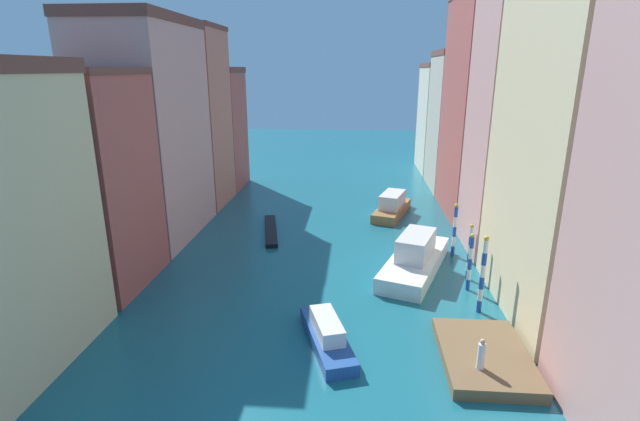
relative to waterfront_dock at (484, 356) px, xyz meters
The scene contains 20 objects.
ground_plane 18.59m from the waterfront_dock, 119.40° to the left, with size 154.00×154.00×0.00m, color #196070.
building_left_1 26.14m from the waterfront_dock, 163.23° to the left, with size 7.12×7.76×14.23m.
building_left_2 31.00m from the waterfront_dock, 144.44° to the left, with size 7.12×12.10×18.28m.
building_left_3 37.59m from the waterfront_dock, 131.43° to the left, with size 7.12×7.87×18.38m.
building_left_4 43.05m from the waterfront_dock, 124.66° to the left, with size 7.12×7.27×14.36m.
building_right_1 13.26m from the waterfront_dock, 44.93° to the left, with size 7.12×12.15×21.18m.
building_right_2 19.63m from the waterfront_dock, 69.62° to the left, with size 7.12×7.61×20.26m.
building_right_3 28.52m from the waterfront_dock, 77.16° to the left, with size 7.12×12.02×21.07m.
building_right_4 38.06m from the waterfront_dock, 80.86° to the left, with size 7.12×9.61×16.22m.
building_right_5 48.08m from the waterfront_dock, 82.85° to the left, with size 7.12×10.38×14.93m.
waterfront_dock is the anchor object (origin of this frame).
person_on_dock 1.86m from the waterfront_dock, 112.51° to the right, with size 0.36×0.36×1.55m.
mooring_pole_0 5.65m from the waterfront_dock, 79.21° to the left, with size 0.32×0.32×4.90m.
mooring_pole_1 8.30m from the waterfront_dock, 83.22° to the left, with size 0.28×0.28×3.99m.
mooring_pole_2 10.00m from the waterfront_dock, 82.42° to the left, with size 0.27×0.27×4.06m.
mooring_pole_3 14.21m from the waterfront_dock, 85.53° to the left, with size 0.31×0.31×4.28m.
vaporetto_white 11.15m from the waterfront_dock, 101.51° to the left, with size 6.29×10.27×2.82m.
gondola_black 23.16m from the waterfront_dock, 127.83° to the left, with size 2.60×8.04×0.37m.
motorboat_0 24.73m from the waterfront_dock, 96.88° to the left, with size 4.48×7.76×2.27m.
motorboat_1 8.05m from the waterfront_dock, behind, with size 3.52×6.45×1.54m.
Camera 1 is at (2.49, -12.52, 14.13)m, focal length 26.13 mm.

